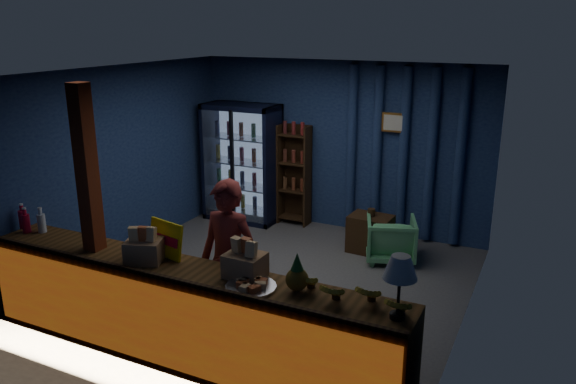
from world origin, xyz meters
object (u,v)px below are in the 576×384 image
object	(u,v)px
green_chair	(391,239)
table_lamp	(400,270)
shopkeeper	(228,263)
pastry_tray	(251,286)

from	to	relation	value
green_chair	table_lamp	xyz separation A→B (m)	(0.93, -3.19, 1.05)
shopkeeper	pastry_tray	distance (m)	0.82
pastry_tray	table_lamp	xyz separation A→B (m)	(1.26, 0.05, 0.38)
green_chair	pastry_tray	distance (m)	3.33
table_lamp	shopkeeper	bearing A→B (deg)	164.42
green_chair	shopkeeper	bearing A→B (deg)	51.81
shopkeeper	table_lamp	world-z (taller)	shopkeeper
shopkeeper	green_chair	size ratio (longest dim) A/B	2.54
shopkeeper	pastry_tray	xyz separation A→B (m)	(0.58, -0.56, 0.13)
table_lamp	pastry_tray	bearing A→B (deg)	-177.74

